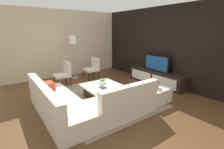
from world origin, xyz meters
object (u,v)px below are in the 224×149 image
accent_chair_near (64,72)px  floor_lamp (73,42)px  ottoman (155,94)px  accent_chair_far (93,67)px  coffee_table (102,91)px  fruit_bowl (102,81)px  media_console (155,78)px  television (157,63)px  book_stack (103,87)px  decorative_ball (155,83)px  sectional_couch (83,104)px

accent_chair_near → floor_lamp: size_ratio=0.49×
ottoman → accent_chair_far: 3.06m
coffee_table → fruit_bowl: bearing=150.2°
accent_chair_near → floor_lamp: floor_lamp is taller
media_console → television: size_ratio=2.17×
media_console → book_stack: bearing=-87.1°
television → fruit_bowl: (-0.28, -2.19, -0.36)m
decorative_ball → book_stack: bearing=-125.6°
accent_chair_near → accent_chair_far: same height
accent_chair_near → ottoman: (2.86, 1.60, -0.29)m
sectional_couch → accent_chair_far: (-2.58, 1.72, 0.21)m
fruit_bowl → decorative_ball: (1.26, 0.98, 0.09)m
fruit_bowl → decorative_ball: size_ratio=1.09×
ottoman → decorative_ball: 0.33m
television → decorative_ball: television is taller
television → accent_chair_near: (-1.88, -2.82, -0.31)m
media_console → accent_chair_near: size_ratio=2.67×
accent_chair_far → decorative_ball: bearing=1.3°
ottoman → decorative_ball: decorative_ball is taller
decorative_ball → coffee_table: bearing=-135.1°
ottoman → floor_lamp: bearing=-165.3°
fruit_bowl → book_stack: fruit_bowl is taller
sectional_couch → floor_lamp: bearing=160.0°
decorative_ball → book_stack: 1.49m
ottoman → decorative_ball: size_ratio=2.72×
coffee_table → accent_chair_near: size_ratio=1.23×
television → ottoman: television is taller
accent_chair_far → sectional_couch: bearing=-38.3°
media_console → decorative_ball: (0.98, -1.22, 0.28)m
floor_lamp → coffee_table: bearing=-3.8°
coffee_table → accent_chair_near: (-1.78, -0.52, 0.29)m
sectional_couch → television: bearing=99.3°
media_console → accent_chair_near: 3.39m
sectional_couch → accent_chair_far: size_ratio=2.83×
decorative_ball → ottoman: bearing=0.0°
floor_lamp → decorative_ball: (3.50, 0.92, -0.97)m
accent_chair_far → coffee_table: bearing=-26.1°
sectional_couch → media_console: bearing=99.3°
accent_chair_near → fruit_bowl: 1.71m
sectional_couch → decorative_ball: 2.10m
floor_lamp → fruit_bowl: size_ratio=6.29×
floor_lamp → ottoman: bearing=14.7°
fruit_bowl → book_stack: size_ratio=1.31×
floor_lamp → book_stack: bearing=-6.2°
fruit_bowl → sectional_couch: bearing=-52.3°
decorative_ball → book_stack: size_ratio=1.21×
television → decorative_ball: (0.98, -1.22, -0.27)m
sectional_couch → fruit_bowl: 1.34m
book_stack → ottoman: bearing=54.4°
media_console → decorative_ball: bearing=-51.0°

